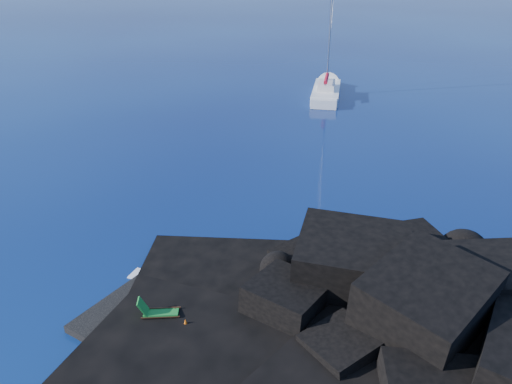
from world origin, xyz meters
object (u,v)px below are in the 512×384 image
(marker_cone, at_px, (186,324))
(sailboat, at_px, (326,96))
(deck_chair, at_px, (161,309))
(sunbather, at_px, (162,315))

(marker_cone, bearing_deg, sailboat, 100.49)
(sailboat, xyz_separation_m, deck_chair, (6.02, -39.28, 0.92))
(deck_chair, distance_m, marker_cone, 1.30)
(sailboat, height_order, sunbather, sailboat)
(sailboat, distance_m, sunbather, 39.71)
(deck_chair, xyz_separation_m, marker_cone, (1.26, -0.04, -0.33))
(deck_chair, bearing_deg, sunbather, 56.36)
(sunbather, bearing_deg, deck_chair, -91.31)
(sailboat, xyz_separation_m, sunbather, (6.02, -39.24, 0.53))
(sailboat, distance_m, marker_cone, 39.99)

